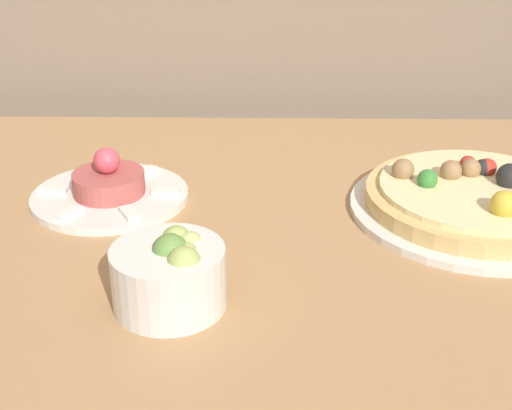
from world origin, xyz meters
name	(u,v)px	position (x,y,z in m)	size (l,w,h in m)	color
dining_table	(239,296)	(0.00, 0.42, 0.69)	(1.23, 0.84, 0.80)	#AD7F51
pizza_plate	(477,199)	(0.31, 0.46, 0.82)	(0.33, 0.33, 0.07)	silver
tartare_plate	(109,189)	(-0.18, 0.49, 0.81)	(0.22, 0.22, 0.08)	silver
small_bowl	(170,274)	(-0.06, 0.23, 0.83)	(0.12, 0.12, 0.08)	silver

